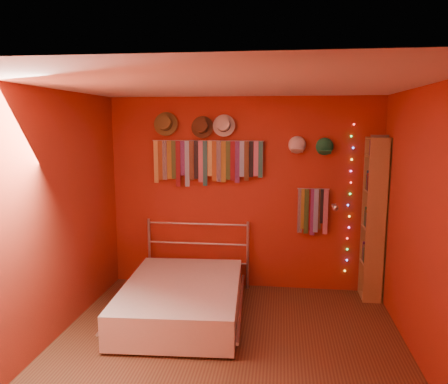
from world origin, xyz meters
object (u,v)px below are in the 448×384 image
at_px(reading_lamp, 335,207).
at_px(bookshelf, 377,219).
at_px(bed, 182,299).
at_px(tie_rack, 206,160).

relative_size(reading_lamp, bookshelf, 0.16).
xyz_separation_m(reading_lamp, bed, (-1.74, -0.80, -0.94)).
xyz_separation_m(tie_rack, reading_lamp, (1.62, -0.18, -0.55)).
bearing_deg(bookshelf, bed, -159.81).
height_order(tie_rack, reading_lamp, tie_rack).
distance_m(tie_rack, reading_lamp, 1.72).
bearing_deg(reading_lamp, tie_rack, 173.52).
height_order(tie_rack, bookshelf, bookshelf).
distance_m(tie_rack, bookshelf, 2.24).
relative_size(reading_lamp, bed, 0.17).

